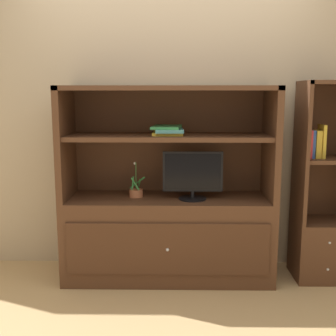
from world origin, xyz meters
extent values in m
plane|color=tan|center=(0.00, 0.00, 0.00)|extent=(8.00, 8.00, 0.00)
cube|color=tan|center=(0.00, 0.75, 1.40)|extent=(6.00, 0.10, 2.80)
cube|color=#4C2D1C|center=(0.00, 0.40, 0.34)|extent=(1.68, 0.53, 0.67)
cube|color=#462A19|center=(0.00, 0.13, 0.34)|extent=(1.54, 0.02, 0.40)
sphere|color=silver|center=(0.00, 0.11, 0.34)|extent=(0.02, 0.02, 0.02)
cube|color=#4C2D1C|center=(-0.81, 0.40, 1.11)|extent=(0.05, 0.53, 0.89)
cube|color=#4C2D1C|center=(0.81, 0.40, 1.11)|extent=(0.05, 0.53, 0.89)
cube|color=#4C2D1C|center=(0.00, 0.65, 1.11)|extent=(1.68, 0.02, 0.89)
cube|color=#4C2D1C|center=(0.00, 0.40, 1.54)|extent=(1.68, 0.53, 0.04)
cube|color=#4C2D1C|center=(0.00, 0.40, 1.16)|extent=(1.58, 0.48, 0.04)
cylinder|color=black|center=(0.19, 0.35, 0.68)|extent=(0.22, 0.22, 0.01)
cylinder|color=black|center=(0.19, 0.35, 0.71)|extent=(0.03, 0.03, 0.05)
cube|color=black|center=(0.19, 0.35, 0.89)|extent=(0.47, 0.02, 0.32)
cube|color=black|center=(0.19, 0.33, 0.89)|extent=(0.44, 0.00, 0.29)
cylinder|color=#B26642|center=(-0.26, 0.42, 0.70)|extent=(0.11, 0.11, 0.06)
cylinder|color=#3D6B33|center=(-0.26, 0.42, 0.85)|extent=(0.01, 0.01, 0.22)
cube|color=#2D7A38|center=(-0.23, 0.42, 0.78)|extent=(0.03, 0.10, 0.09)
cube|color=#2D7A38|center=(-0.25, 0.44, 0.78)|extent=(0.13, 0.04, 0.11)
cube|color=#2D7A38|center=(-0.29, 0.42, 0.78)|extent=(0.02, 0.06, 0.10)
cube|color=#2D7A38|center=(-0.26, 0.39, 0.78)|extent=(0.07, 0.01, 0.11)
sphere|color=silver|center=(-0.27, 0.43, 0.94)|extent=(0.02, 0.02, 0.02)
cube|color=gold|center=(0.00, 0.41, 1.19)|extent=(0.24, 0.30, 0.02)
cube|color=teal|center=(0.01, 0.39, 1.22)|extent=(0.22, 0.33, 0.03)
cube|color=#338C4C|center=(-0.01, 0.40, 1.24)|extent=(0.25, 0.33, 0.02)
cube|color=#4C2D1C|center=(1.25, 0.40, 0.24)|extent=(0.43, 0.38, 0.48)
sphere|color=silver|center=(1.25, 0.21, 0.36)|extent=(0.02, 0.02, 0.02)
sphere|color=silver|center=(1.25, 0.21, 0.15)|extent=(0.02, 0.02, 0.02)
cube|color=#4C2D1C|center=(1.05, 0.40, 1.04)|extent=(0.03, 0.38, 1.11)
cube|color=#4C2D1C|center=(1.25, 0.58, 1.04)|extent=(0.43, 0.02, 1.11)
cube|color=#4C2D1C|center=(1.25, 0.40, 0.99)|extent=(0.37, 0.34, 0.03)
cube|color=#4C2D1C|center=(1.25, 0.40, 1.58)|extent=(0.43, 0.38, 0.03)
cube|color=red|center=(1.10, 0.40, 1.11)|extent=(0.02, 0.17, 0.22)
cube|color=#2D519E|center=(1.13, 0.40, 1.11)|extent=(0.02, 0.14, 0.22)
cube|color=gold|center=(1.17, 0.40, 1.11)|extent=(0.04, 0.13, 0.22)
cube|color=gold|center=(1.21, 0.40, 1.13)|extent=(0.03, 0.15, 0.26)
camera|label=1|loc=(0.05, -2.95, 1.50)|focal=45.55mm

